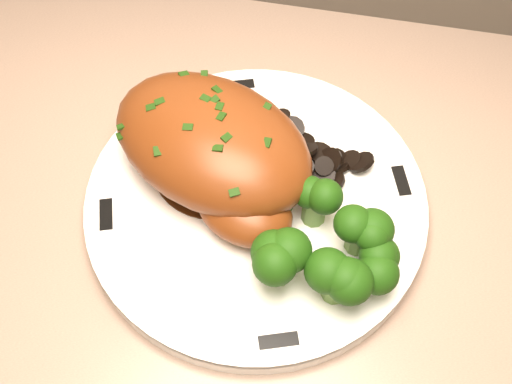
# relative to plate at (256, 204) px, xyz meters

# --- Properties ---
(plate) EXTENTS (0.34, 0.34, 0.02)m
(plate) POSITION_rel_plate_xyz_m (0.00, 0.00, 0.00)
(plate) COLOR white
(plate) RESTS_ON counter
(rim_accent_0) EXTENTS (0.02, 0.03, 0.00)m
(rim_accent_0) POSITION_rel_plate_xyz_m (0.12, 0.04, 0.01)
(rim_accent_0) COLOR black
(rim_accent_0) RESTS_ON plate
(rim_accent_1) EXTENTS (0.03, 0.02, 0.00)m
(rim_accent_1) POSITION_rel_plate_xyz_m (-0.04, 0.12, 0.01)
(rim_accent_1) COLOR black
(rim_accent_1) RESTS_ON plate
(rim_accent_2) EXTENTS (0.02, 0.03, 0.00)m
(rim_accent_2) POSITION_rel_plate_xyz_m (-0.12, -0.04, 0.01)
(rim_accent_2) COLOR black
(rim_accent_2) RESTS_ON plate
(rim_accent_3) EXTENTS (0.03, 0.02, 0.00)m
(rim_accent_3) POSITION_rel_plate_xyz_m (0.04, -0.12, 0.01)
(rim_accent_3) COLOR black
(rim_accent_3) RESTS_ON plate
(gravy_pool) EXTENTS (0.11, 0.11, 0.00)m
(gravy_pool) POSITION_rel_plate_xyz_m (-0.04, 0.03, 0.01)
(gravy_pool) COLOR #381B0A
(gravy_pool) RESTS_ON plate
(chicken_breast) EXTENTS (0.23, 0.19, 0.07)m
(chicken_breast) POSITION_rel_plate_xyz_m (-0.04, 0.02, 0.05)
(chicken_breast) COLOR brown
(chicken_breast) RESTS_ON plate
(mushroom_pile) EXTENTS (0.10, 0.07, 0.03)m
(mushroom_pile) POSITION_rel_plate_xyz_m (0.05, 0.06, 0.02)
(mushroom_pile) COLOR black
(mushroom_pile) RESTS_ON plate
(broccoli_florets) EXTENTS (0.13, 0.10, 0.05)m
(broccoli_florets) POSITION_rel_plate_xyz_m (0.06, -0.04, 0.04)
(broccoli_florets) COLOR #5C8538
(broccoli_florets) RESTS_ON plate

